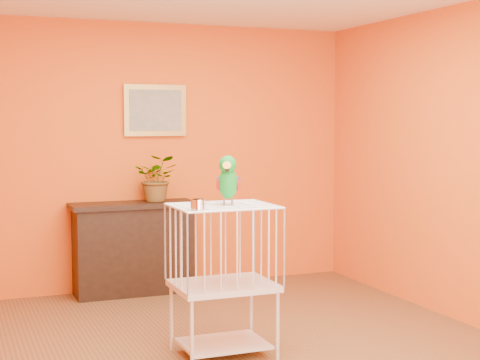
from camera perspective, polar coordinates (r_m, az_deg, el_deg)
name	(u,v)px	position (r m, az deg, el deg)	size (l,w,h in m)	color
ground	(239,353)	(5.38, -0.07, -13.25)	(4.50, 4.50, 0.00)	brown
room_shell	(239,130)	(5.12, -0.07, 3.87)	(4.50, 4.50, 4.50)	#E95415
console_cabinet	(133,248)	(7.09, -8.27, -5.25)	(1.18, 0.42, 0.88)	black
potted_plant	(157,183)	(7.10, -6.47, -0.24)	(0.40, 0.45, 0.35)	#26722D
framed_picture	(155,110)	(7.23, -6.59, 5.39)	(0.62, 0.04, 0.50)	#B59540
birdcage	(223,278)	(5.18, -1.30, -7.61)	(0.69, 0.53, 1.06)	silver
feed_cup	(198,204)	(4.83, -3.29, -1.90)	(0.10, 0.10, 0.07)	silver
parrot	(228,180)	(5.10, -0.93, 0.03)	(0.21, 0.31, 0.35)	#59544C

